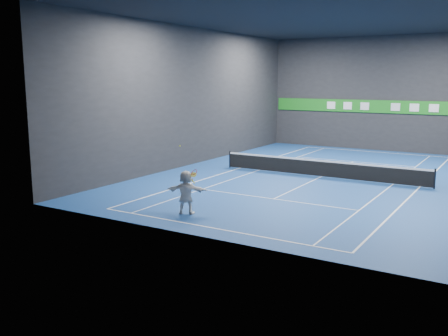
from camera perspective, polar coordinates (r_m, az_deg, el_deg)
The scene contains 19 objects.
ground at distance 29.77m, azimuth 11.01°, elevation -1.00°, with size 26.00×26.00×0.00m, color navy.
ceiling at distance 29.42m, azimuth 11.63°, elevation 16.47°, with size 26.00×26.00×0.00m, color black.
wall_back at distance 41.70m, azimuth 17.50°, elevation 8.09°, with size 18.00×0.10×9.00m, color #232426.
wall_front at distance 17.62m, azimuth -3.41°, elevation 6.37°, with size 18.00×0.10×9.00m, color #232426.
wall_left at distance 33.41m, azimuth -3.49°, elevation 8.14°, with size 0.10×26.00×9.00m, color #232426.
baseline_near at distance 19.35m, azimuth -1.39°, elevation -6.84°, with size 10.98×0.08×0.01m, color white.
baseline_far at distance 41.00m, azimuth 16.79°, elevation 1.78°, with size 10.98×0.08×0.01m, color white.
sideline_doubles_left at distance 32.03m, azimuth 1.77°, elevation -0.03°, with size 0.08×23.78×0.01m, color white.
sideline_doubles_right at distance 28.41m, azimuth 21.46°, elevation -2.05°, with size 0.08×23.78×0.01m, color white.
sideline_singles_left at distance 31.39m, azimuth 3.96°, elevation -0.26°, with size 0.06×23.78×0.01m, color white.
sideline_singles_right at distance 28.66m, azimuth 18.74°, elevation -1.78°, with size 0.06×23.78×0.01m, color white.
service_line_near at distance 23.99m, azimuth 5.69°, elevation -3.53°, with size 8.23×0.06×0.01m, color white.
service_line_far at distance 35.76m, azimuth 14.58°, elevation 0.72°, with size 8.23×0.06×0.01m, color white.
center_service_line at distance 29.77m, azimuth 11.01°, elevation -0.99°, with size 0.06×12.80×0.01m, color white.
player at distance 21.16m, azimuth -4.36°, elevation -2.77°, with size 1.74×0.55×1.87m, color silver.
tennis_ball at distance 20.99m, azimuth -5.07°, elevation 2.53°, with size 0.06×0.06×0.06m, color #ECF528.
tennis_net at distance 29.67m, azimuth 11.05°, elevation 0.02°, with size 12.50×0.10×1.07m.
sponsor_banner at distance 41.68m, azimuth 17.41°, elevation 6.71°, with size 17.64×0.11×1.00m.
tennis_racket at distance 20.82m, azimuth -3.46°, elevation -0.68°, with size 0.41×0.31×0.67m.
Camera 1 is at (9.97, -27.48, 5.65)m, focal length 40.00 mm.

